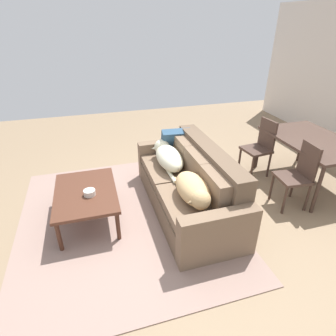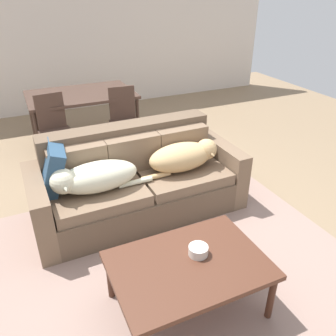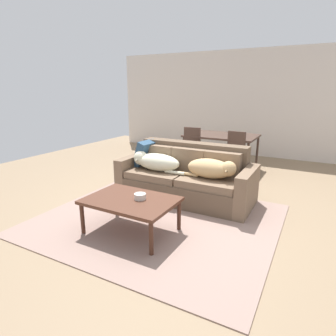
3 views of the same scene
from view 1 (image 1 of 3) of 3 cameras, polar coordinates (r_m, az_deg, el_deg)
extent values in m
plane|color=#8B7256|center=(3.76, 1.34, -10.10)|extent=(10.00, 10.00, 0.00)
cube|color=gray|center=(3.79, -8.90, -10.09)|extent=(3.10, 2.72, 0.01)
cube|color=brown|center=(3.84, 3.66, -6.08)|extent=(1.81, 0.91, 0.34)
cube|color=#775F49|center=(4.09, 1.59, -0.03)|extent=(0.88, 0.86, 0.12)
cube|color=#775F49|center=(3.37, 6.41, -7.03)|extent=(0.88, 0.86, 0.12)
cube|color=brown|center=(3.70, 8.62, 1.18)|extent=(1.81, 0.26, 0.43)
cube|color=#775F49|center=(4.11, 2.95, 3.83)|extent=(0.55, 0.17, 0.36)
cube|color=#775F49|center=(3.65, 5.87, 0.32)|extent=(0.55, 0.17, 0.36)
cube|color=#775F49|center=(3.21, 9.61, -4.19)|extent=(0.55, 0.17, 0.36)
cube|color=#775F49|center=(4.58, -0.51, 2.07)|extent=(0.17, 0.89, 0.62)
cube|color=#775F49|center=(3.06, 10.25, -13.85)|extent=(0.17, 0.89, 0.62)
ellipsoid|color=beige|center=(3.95, 0.25, 2.13)|extent=(0.75, 0.35, 0.27)
sphere|color=beige|center=(4.21, -1.27, 4.42)|extent=(0.23, 0.23, 0.23)
cone|color=#A8A58D|center=(4.19, -2.65, 4.10)|extent=(0.11, 0.13, 0.10)
cylinder|color=beige|center=(3.70, 0.75, -1.70)|extent=(0.34, 0.05, 0.05)
ellipsoid|color=tan|center=(3.25, 5.12, -4.24)|extent=(0.69, 0.36, 0.29)
sphere|color=tan|center=(3.00, 6.82, -6.54)|extent=(0.22, 0.22, 0.22)
cone|color=#9C7E54|center=(2.97, 5.03, -7.05)|extent=(0.10, 0.12, 0.10)
cylinder|color=tan|center=(3.53, 2.16, -3.39)|extent=(0.31, 0.05, 0.05)
cube|color=#2C4B68|center=(4.31, 1.58, 5.32)|extent=(0.31, 0.46, 0.46)
cube|color=#522D1F|center=(3.63, -16.69, -4.89)|extent=(1.09, 0.76, 0.04)
cylinder|color=#46271A|center=(4.20, -20.89, -4.39)|extent=(0.05, 0.05, 0.40)
cylinder|color=#46271A|center=(3.40, -21.61, -13.14)|extent=(0.05, 0.05, 0.40)
cylinder|color=#46271A|center=(4.17, -11.95, -3.22)|extent=(0.05, 0.05, 0.40)
cylinder|color=#46271A|center=(3.36, -10.29, -11.78)|extent=(0.05, 0.05, 0.40)
cylinder|color=silver|center=(3.51, -15.93, -4.92)|extent=(0.14, 0.14, 0.07)
cube|color=#48332A|center=(4.71, 28.01, 5.09)|extent=(1.49, 0.99, 0.04)
cylinder|color=#3D2B23|center=(5.07, 18.24, 3.91)|extent=(0.05, 0.05, 0.72)
cylinder|color=#3D2B23|center=(4.14, 28.51, -4.05)|extent=(0.05, 0.05, 0.72)
cylinder|color=#3D2B23|center=(5.60, 25.90, 4.74)|extent=(0.05, 0.05, 0.72)
cube|color=#48332A|center=(4.75, 17.75, 3.61)|extent=(0.44, 0.44, 0.04)
cube|color=#48332A|center=(4.77, 19.89, 6.68)|extent=(0.36, 0.08, 0.47)
cylinder|color=#402E25|center=(4.87, 14.57, 1.58)|extent=(0.04, 0.04, 0.43)
cylinder|color=#402E25|center=(4.64, 16.99, -0.19)|extent=(0.04, 0.04, 0.43)
cylinder|color=#402E25|center=(5.07, 17.68, 2.22)|extent=(0.04, 0.04, 0.43)
cylinder|color=#402E25|center=(4.85, 20.14, 0.56)|extent=(0.04, 0.04, 0.43)
cube|color=#48332A|center=(4.11, 24.34, -1.90)|extent=(0.43, 0.43, 0.04)
cube|color=#48332A|center=(4.11, 27.11, 1.42)|extent=(0.36, 0.07, 0.46)
cylinder|color=#402E25|center=(4.25, 20.62, -3.70)|extent=(0.04, 0.04, 0.42)
cylinder|color=#402E25|center=(4.02, 22.98, -6.19)|extent=(0.04, 0.04, 0.42)
cylinder|color=#402E25|center=(4.43, 24.41, -3.15)|extent=(0.04, 0.04, 0.42)
cylinder|color=#402E25|center=(4.21, 26.88, -5.49)|extent=(0.04, 0.04, 0.42)
camera|label=2|loc=(4.34, -43.05, 19.21)|focal=36.80mm
camera|label=3|loc=(3.08, -79.54, -7.37)|focal=30.53mm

